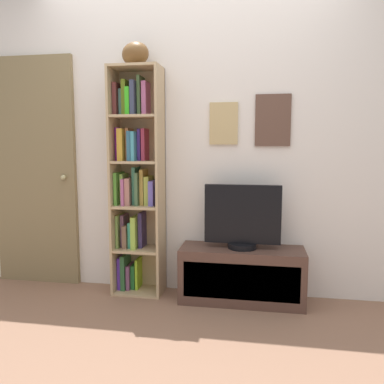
{
  "coord_description": "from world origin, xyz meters",
  "views": [
    {
      "loc": [
        0.54,
        -1.95,
        1.21
      ],
      "look_at": [
        0.05,
        0.85,
        0.86
      ],
      "focal_mm": 35.51,
      "sensor_mm": 36.0,
      "label": 1
    }
  ],
  "objects_px": {
    "bookshelf": "(135,182)",
    "tv_stand": "(242,275)",
    "television": "(242,218)",
    "football": "(135,54)",
    "door": "(35,172)"
  },
  "relations": [
    {
      "from": "football",
      "to": "door",
      "type": "distance_m",
      "value": 1.35
    },
    {
      "from": "bookshelf",
      "to": "television",
      "type": "height_order",
      "value": "bookshelf"
    },
    {
      "from": "bookshelf",
      "to": "football",
      "type": "xyz_separation_m",
      "value": [
        0.03,
        -0.03,
        1.0
      ]
    },
    {
      "from": "bookshelf",
      "to": "football",
      "type": "bearing_deg",
      "value": -45.49
    },
    {
      "from": "bookshelf",
      "to": "television",
      "type": "bearing_deg",
      "value": -4.67
    },
    {
      "from": "television",
      "to": "door",
      "type": "xyz_separation_m",
      "value": [
        -1.81,
        0.15,
        0.32
      ]
    },
    {
      "from": "bookshelf",
      "to": "door",
      "type": "xyz_separation_m",
      "value": [
        -0.94,
        0.08,
        0.06
      ]
    },
    {
      "from": "bookshelf",
      "to": "tv_stand",
      "type": "distance_m",
      "value": 1.13
    },
    {
      "from": "bookshelf",
      "to": "tv_stand",
      "type": "xyz_separation_m",
      "value": [
        0.87,
        -0.07,
        -0.71
      ]
    },
    {
      "from": "tv_stand",
      "to": "television",
      "type": "height_order",
      "value": "television"
    },
    {
      "from": "television",
      "to": "football",
      "type": "bearing_deg",
      "value": 177.16
    },
    {
      "from": "football",
      "to": "tv_stand",
      "type": "xyz_separation_m",
      "value": [
        0.85,
        -0.04,
        -1.7
      ]
    },
    {
      "from": "bookshelf",
      "to": "television",
      "type": "relative_size",
      "value": 3.15
    },
    {
      "from": "tv_stand",
      "to": "television",
      "type": "xyz_separation_m",
      "value": [
        0.0,
        0.0,
        0.45
      ]
    },
    {
      "from": "television",
      "to": "tv_stand",
      "type": "bearing_deg",
      "value": -90.0
    }
  ]
}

